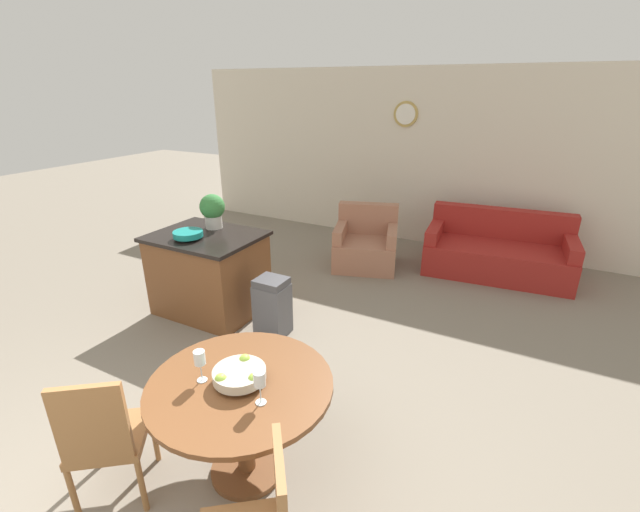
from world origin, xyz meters
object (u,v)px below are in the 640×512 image
object	(u,v)px
trash_bin	(272,307)
couch	(497,253)
wine_glass_left	(200,359)
fruit_bowl	(240,374)
armchair	(366,246)
dining_chair_near_left	(104,435)
kitchen_island	(209,273)
teal_bowl	(188,234)
potted_plant	(213,210)
wine_glass_right	(260,380)
dining_table	(242,404)

from	to	relation	value
trash_bin	couch	size ratio (longest dim) A/B	0.32
wine_glass_left	couch	xyz separation A→B (m)	(1.26, 4.39, -0.60)
fruit_bowl	armchair	bearing A→B (deg)	100.12
dining_chair_near_left	couch	bearing A→B (deg)	34.42
kitchen_island	teal_bowl	distance (m)	0.55
dining_chair_near_left	kitchen_island	size ratio (longest dim) A/B	0.82
wine_glass_left	kitchen_island	bearing A→B (deg)	130.99
fruit_bowl	potted_plant	bearing A→B (deg)	133.90
couch	wine_glass_left	bearing A→B (deg)	-111.27
wine_glass_left	couch	size ratio (longest dim) A/B	0.11
teal_bowl	armchair	world-z (taller)	teal_bowl
dining_chair_near_left	potted_plant	bearing A→B (deg)	79.49
wine_glass_left	wine_glass_right	distance (m)	0.44
couch	teal_bowl	bearing A→B (deg)	-140.07
kitchen_island	armchair	size ratio (longest dim) A/B	1.10
couch	trash_bin	bearing A→B (deg)	-129.17
fruit_bowl	teal_bowl	size ratio (longest dim) A/B	1.05
dining_chair_near_left	wine_glass_right	size ratio (longest dim) A/B	4.48
teal_bowl	potted_plant	world-z (taller)	potted_plant
wine_glass_right	armchair	world-z (taller)	wine_glass_right
teal_bowl	trash_bin	world-z (taller)	teal_bowl
fruit_bowl	potted_plant	distance (m)	2.61
teal_bowl	potted_plant	distance (m)	0.45
dining_chair_near_left	kitchen_island	xyz separation A→B (m)	(-1.13, 2.18, -0.05)
dining_chair_near_left	couch	size ratio (longest dim) A/B	0.49
wine_glass_left	kitchen_island	size ratio (longest dim) A/B	0.18
wine_glass_left	teal_bowl	distance (m)	2.20
wine_glass_right	teal_bowl	size ratio (longest dim) A/B	0.68
kitchen_island	teal_bowl	size ratio (longest dim) A/B	3.74
wine_glass_left	dining_chair_near_left	bearing A→B (deg)	-129.98
fruit_bowl	trash_bin	bearing A→B (deg)	117.88
dining_chair_near_left	trash_bin	xyz separation A→B (m)	(-0.22, 2.08, -0.20)
wine_glass_left	armchair	world-z (taller)	wine_glass_left
dining_chair_near_left	wine_glass_right	xyz separation A→B (m)	(0.82, 0.46, 0.38)
potted_plant	fruit_bowl	bearing A→B (deg)	-46.10
armchair	fruit_bowl	bearing A→B (deg)	-97.26
potted_plant	dining_chair_near_left	bearing A→B (deg)	-63.60
wine_glass_left	kitchen_island	xyz separation A→B (m)	(-1.51, 1.73, -0.43)
kitchen_island	trash_bin	distance (m)	0.93
kitchen_island	dining_table	bearing A→B (deg)	-43.53
dining_table	dining_chair_near_left	world-z (taller)	dining_chair_near_left
wine_glass_left	armchair	bearing A→B (deg)	96.63
fruit_bowl	couch	distance (m)	4.45
fruit_bowl	armchair	size ratio (longest dim) A/B	0.31
dining_table	fruit_bowl	world-z (taller)	fruit_bowl
dining_chair_near_left	potted_plant	size ratio (longest dim) A/B	2.44
dining_table	potted_plant	size ratio (longest dim) A/B	2.95
dining_table	teal_bowl	xyz separation A→B (m)	(-1.79, 1.45, 0.40)
teal_bowl	potted_plant	xyz separation A→B (m)	(-0.01, 0.42, 0.16)
dining_table	trash_bin	distance (m)	1.76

